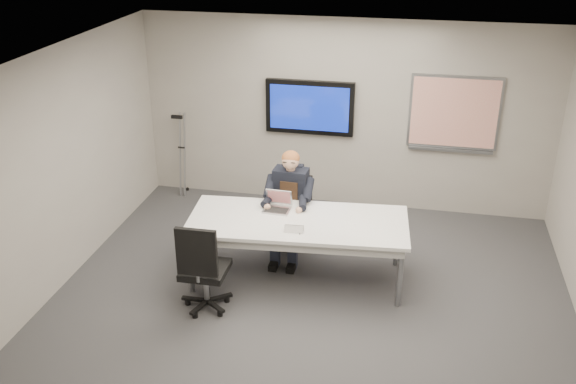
% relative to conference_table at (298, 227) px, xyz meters
% --- Properties ---
extents(floor, '(6.00, 6.00, 0.02)m').
position_rel_conference_table_xyz_m(floor, '(0.24, -0.73, -0.71)').
color(floor, '#3B3B3E').
rests_on(floor, ground).
extents(ceiling, '(6.00, 6.00, 0.02)m').
position_rel_conference_table_xyz_m(ceiling, '(0.24, -0.73, 2.09)').
color(ceiling, white).
rests_on(ceiling, wall_back).
extents(wall_back, '(6.00, 0.02, 2.80)m').
position_rel_conference_table_xyz_m(wall_back, '(0.24, 2.27, 0.69)').
color(wall_back, '#9F9990').
rests_on(wall_back, ground).
extents(wall_left, '(0.02, 6.00, 2.80)m').
position_rel_conference_table_xyz_m(wall_left, '(-2.76, -0.73, 0.69)').
color(wall_left, '#9F9990').
rests_on(wall_left, ground).
extents(conference_table, '(2.69, 1.30, 0.80)m').
position_rel_conference_table_xyz_m(conference_table, '(0.00, 0.00, 0.00)').
color(conference_table, silver).
rests_on(conference_table, ground).
extents(tv_display, '(1.30, 0.09, 0.80)m').
position_rel_conference_table_xyz_m(tv_display, '(-0.26, 2.22, 0.79)').
color(tv_display, black).
rests_on(tv_display, wall_back).
extents(whiteboard, '(1.25, 0.08, 1.10)m').
position_rel_conference_table_xyz_m(whiteboard, '(1.79, 2.24, 0.82)').
color(whiteboard, gray).
rests_on(whiteboard, wall_back).
extents(office_chair_far, '(0.57, 0.57, 1.00)m').
position_rel_conference_table_xyz_m(office_chair_far, '(-0.21, 0.75, -0.40)').
color(office_chair_far, black).
rests_on(office_chair_far, ground).
extents(office_chair_near, '(0.55, 0.55, 1.13)m').
position_rel_conference_table_xyz_m(office_chair_near, '(-0.89, -0.87, -0.36)').
color(office_chair_near, black).
rests_on(office_chair_near, ground).
extents(seated_person, '(0.45, 0.77, 1.41)m').
position_rel_conference_table_xyz_m(seated_person, '(-0.22, 0.49, -0.14)').
color(seated_person, '#1F2434').
rests_on(seated_person, office_chair_far).
extents(crutch, '(0.36, 0.56, 1.40)m').
position_rel_conference_table_xyz_m(crutch, '(-2.23, 2.08, -0.03)').
color(crutch, '#999BA0').
rests_on(crutch, ground).
extents(laptop, '(0.33, 0.32, 0.23)m').
position_rel_conference_table_xyz_m(laptop, '(-0.30, 0.24, 0.15)').
color(laptop, '#B7B7BA').
rests_on(laptop, conference_table).
extents(name_tent, '(0.23, 0.08, 0.09)m').
position_rel_conference_table_xyz_m(name_tent, '(0.02, -0.30, 0.14)').
color(name_tent, white).
rests_on(name_tent, conference_table).
extents(pen, '(0.05, 0.12, 0.01)m').
position_rel_conference_table_xyz_m(pen, '(0.07, -0.30, 0.10)').
color(pen, black).
rests_on(pen, conference_table).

